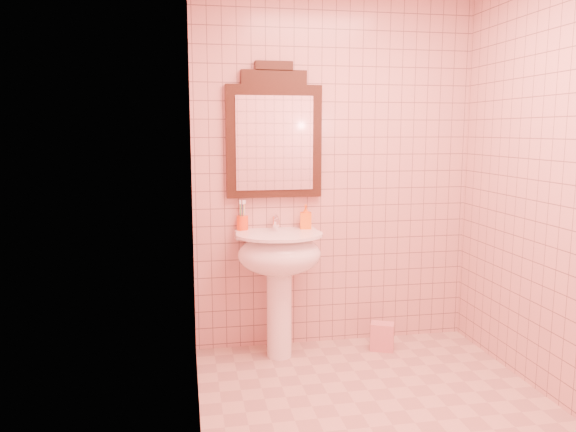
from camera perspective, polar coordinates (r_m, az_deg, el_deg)
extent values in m
plane|color=#C7A790|center=(3.32, 9.69, -19.06)|extent=(2.20, 2.20, 0.00)
cube|color=#CE9790|center=(4.00, 4.73, 4.48)|extent=(2.00, 0.02, 2.50)
cylinder|color=white|center=(3.87, -0.90, -9.23)|extent=(0.17, 0.17, 0.70)
ellipsoid|color=white|center=(3.76, -0.86, -3.95)|extent=(0.56, 0.46, 0.28)
cube|color=white|center=(3.89, -1.27, -1.77)|extent=(0.56, 0.15, 0.05)
cylinder|color=white|center=(3.73, -0.87, -1.92)|extent=(0.58, 0.58, 0.02)
cylinder|color=white|center=(3.88, -1.27, -0.68)|extent=(0.04, 0.04, 0.09)
cylinder|color=white|center=(3.82, -1.14, -0.30)|extent=(0.02, 0.10, 0.02)
cylinder|color=white|center=(3.77, -1.02, -0.71)|extent=(0.02, 0.02, 0.04)
cube|color=white|center=(3.88, -1.30, 0.14)|extent=(0.02, 0.07, 0.01)
cube|color=black|center=(3.88, -1.42, 7.56)|extent=(0.66, 0.05, 0.77)
cube|color=black|center=(3.89, -1.45, 13.91)|extent=(0.45, 0.05, 0.10)
cube|color=black|center=(3.90, -1.45, 15.00)|extent=(0.26, 0.05, 0.06)
cube|color=white|center=(3.85, -1.35, 7.40)|extent=(0.53, 0.01, 0.64)
cylinder|color=#ED4513|center=(3.87, -4.65, -0.71)|extent=(0.08, 0.08, 0.10)
cylinder|color=silver|center=(3.86, -4.39, -0.09)|extent=(0.01, 0.01, 0.18)
cylinder|color=#338CD8|center=(3.88, -4.60, -0.06)|extent=(0.01, 0.01, 0.18)
cylinder|color=#E5334C|center=(3.87, -4.88, -0.08)|extent=(0.01, 0.01, 0.18)
cylinder|color=#3FBF59|center=(3.85, -4.85, -0.13)|extent=(0.01, 0.01, 0.18)
cylinder|color=#D8CC4C|center=(3.84, -4.55, -0.13)|extent=(0.01, 0.01, 0.18)
imported|color=orange|center=(3.90, 1.81, -0.08)|extent=(0.09, 0.09, 0.17)
cube|color=pink|center=(4.11, 9.54, -11.98)|extent=(0.19, 0.16, 0.20)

